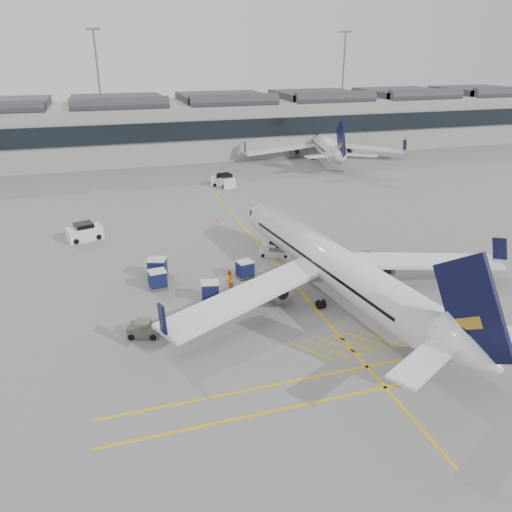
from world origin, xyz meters
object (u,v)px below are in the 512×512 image
object	(u,v)px
ramp_agent_a	(271,278)
airliner_main	(335,266)
baggage_cart_a	(245,269)
pushback_tug	(144,329)
belt_loader	(274,251)
ramp_agent_b	(229,280)

from	to	relation	value
ramp_agent_a	airliner_main	bearing A→B (deg)	-75.17
baggage_cart_a	pushback_tug	bearing A→B (deg)	-155.38
airliner_main	belt_loader	world-z (taller)	airliner_main
belt_loader	baggage_cart_a	distance (m)	6.53
belt_loader	airliner_main	bearing A→B (deg)	-54.78
airliner_main	ramp_agent_b	size ratio (longest dim) A/B	19.37
airliner_main	ramp_agent_b	xyz separation A→B (m)	(-8.94, 4.10, -1.99)
ramp_agent_b	pushback_tug	world-z (taller)	ramp_agent_b
ramp_agent_a	ramp_agent_b	distance (m)	4.03
airliner_main	ramp_agent_a	xyz separation A→B (m)	(-4.95, 3.56, -2.16)
baggage_cart_a	pushback_tug	xyz separation A→B (m)	(-10.81, -8.23, -0.34)
airliner_main	belt_loader	xyz separation A→B (m)	(-2.09, 10.75, -2.47)
baggage_cart_a	ramp_agent_b	size ratio (longest dim) A/B	0.97
baggage_cart_a	ramp_agent_a	distance (m)	3.22
airliner_main	ramp_agent_b	distance (m)	10.03
airliner_main	baggage_cart_a	xyz separation A→B (m)	(-6.77, 6.21, -2.04)
belt_loader	baggage_cart_a	xyz separation A→B (m)	(-4.68, -4.54, 0.43)
belt_loader	pushback_tug	distance (m)	20.07
airliner_main	ramp_agent_a	bearing A→B (deg)	137.54
airliner_main	belt_loader	size ratio (longest dim) A/B	8.95
airliner_main	ramp_agent_b	world-z (taller)	airliner_main
baggage_cart_a	ramp_agent_a	xyz separation A→B (m)	(1.82, -2.65, -0.12)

